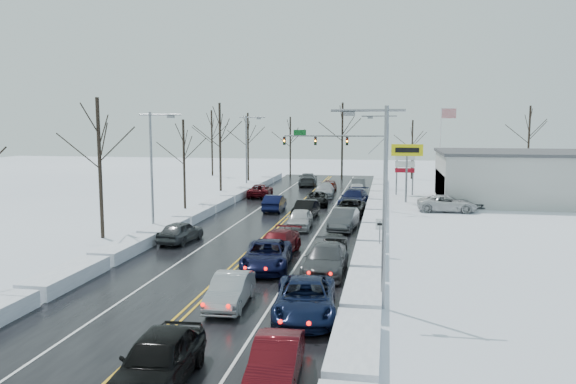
% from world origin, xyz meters
% --- Properties ---
extents(ground, '(160.00, 160.00, 0.00)m').
position_xyz_m(ground, '(0.00, 0.00, 0.00)').
color(ground, white).
rests_on(ground, ground).
extents(road_surface, '(14.00, 84.00, 0.01)m').
position_xyz_m(road_surface, '(0.00, 2.00, 0.01)').
color(road_surface, black).
rests_on(road_surface, ground).
extents(snow_bank_left, '(1.74, 72.00, 0.78)m').
position_xyz_m(snow_bank_left, '(-7.60, 2.00, 0.00)').
color(snow_bank_left, white).
rests_on(snow_bank_left, ground).
extents(snow_bank_right, '(1.74, 72.00, 0.78)m').
position_xyz_m(snow_bank_right, '(7.60, 2.00, 0.00)').
color(snow_bank_right, white).
rests_on(snow_bank_right, ground).
extents(traffic_signal_mast, '(13.28, 0.39, 8.00)m').
position_xyz_m(traffic_signal_mast, '(3.45, 27.99, 5.48)').
color(traffic_signal_mast, slate).
rests_on(traffic_signal_mast, ground).
extents(tires_plus_sign, '(3.20, 0.34, 6.00)m').
position_xyz_m(tires_plus_sign, '(10.50, 15.99, 4.99)').
color(tires_plus_sign, slate).
rests_on(tires_plus_sign, ground).
extents(used_vehicles_sign, '(2.20, 0.22, 4.65)m').
position_xyz_m(used_vehicles_sign, '(10.50, 22.00, 3.32)').
color(used_vehicles_sign, slate).
rests_on(used_vehicles_sign, ground).
extents(speed_limit_sign, '(0.55, 0.09, 2.35)m').
position_xyz_m(speed_limit_sign, '(8.20, -8.00, 1.63)').
color(speed_limit_sign, slate).
rests_on(speed_limit_sign, ground).
extents(flagpole, '(1.87, 1.20, 10.00)m').
position_xyz_m(flagpole, '(15.17, 30.00, 5.93)').
color(flagpole, silver).
rests_on(flagpole, ground).
extents(dealership_building, '(20.40, 12.40, 5.30)m').
position_xyz_m(dealership_building, '(23.98, 18.00, 2.66)').
color(dealership_building, '#B2B2AD').
rests_on(dealership_building, ground).
extents(streetlight_se, '(3.20, 0.25, 9.00)m').
position_xyz_m(streetlight_se, '(8.30, -18.00, 5.31)').
color(streetlight_se, slate).
rests_on(streetlight_se, ground).
extents(streetlight_ne, '(3.20, 0.25, 9.00)m').
position_xyz_m(streetlight_ne, '(8.30, 10.00, 5.31)').
color(streetlight_ne, slate).
rests_on(streetlight_ne, ground).
extents(streetlight_sw, '(3.20, 0.25, 9.00)m').
position_xyz_m(streetlight_sw, '(-8.30, -4.00, 5.31)').
color(streetlight_sw, slate).
rests_on(streetlight_sw, ground).
extents(streetlight_nw, '(3.20, 0.25, 9.00)m').
position_xyz_m(streetlight_nw, '(-8.30, 24.00, 5.31)').
color(streetlight_nw, slate).
rests_on(streetlight_nw, ground).
extents(tree_left_b, '(4.00, 4.00, 10.00)m').
position_xyz_m(tree_left_b, '(-11.50, -6.00, 6.99)').
color(tree_left_b, '#2D231C').
rests_on(tree_left_b, ground).
extents(tree_left_c, '(3.40, 3.40, 8.50)m').
position_xyz_m(tree_left_c, '(-10.50, 8.00, 5.94)').
color(tree_left_c, '#2D231C').
rests_on(tree_left_c, ground).
extents(tree_left_d, '(4.20, 4.20, 10.50)m').
position_xyz_m(tree_left_d, '(-11.20, 22.00, 7.33)').
color(tree_left_d, '#2D231C').
rests_on(tree_left_d, ground).
extents(tree_left_e, '(3.80, 3.80, 9.50)m').
position_xyz_m(tree_left_e, '(-10.80, 34.00, 6.64)').
color(tree_left_e, '#2D231C').
rests_on(tree_left_e, ground).
extents(tree_far_a, '(4.00, 4.00, 10.00)m').
position_xyz_m(tree_far_a, '(-18.00, 40.00, 6.99)').
color(tree_far_a, '#2D231C').
rests_on(tree_far_a, ground).
extents(tree_far_b, '(3.60, 3.60, 9.00)m').
position_xyz_m(tree_far_b, '(-6.00, 41.00, 6.29)').
color(tree_far_b, '#2D231C').
rests_on(tree_far_b, ground).
extents(tree_far_c, '(4.40, 4.40, 11.00)m').
position_xyz_m(tree_far_c, '(2.00, 39.00, 7.68)').
color(tree_far_c, '#2D231C').
rests_on(tree_far_c, ground).
extents(tree_far_d, '(3.40, 3.40, 8.50)m').
position_xyz_m(tree_far_d, '(12.00, 40.50, 5.94)').
color(tree_far_d, '#2D231C').
rests_on(tree_far_d, ground).
extents(tree_far_e, '(4.20, 4.20, 10.50)m').
position_xyz_m(tree_far_e, '(28.00, 41.00, 7.33)').
color(tree_far_e, '#2D231C').
rests_on(tree_far_e, ground).
extents(queued_car_1, '(1.74, 4.45, 1.45)m').
position_xyz_m(queued_car_1, '(1.68, -18.86, 0.00)').
color(queued_car_1, '#96999D').
rests_on(queued_car_1, ground).
extents(queued_car_2, '(3.13, 5.83, 1.56)m').
position_xyz_m(queued_car_2, '(1.93, -12.23, 0.00)').
color(queued_car_2, black).
rests_on(queued_car_2, ground).
extents(queued_car_3, '(2.73, 5.35, 1.49)m').
position_xyz_m(queued_car_3, '(1.86, -8.84, 0.00)').
color(queued_car_3, '#500A10').
rests_on(queued_car_3, ground).
extents(queued_car_4, '(1.93, 4.52, 1.52)m').
position_xyz_m(queued_car_4, '(1.93, -0.17, 0.00)').
color(queued_car_4, '#BBBBBD').
rests_on(queued_car_4, ground).
extents(queued_car_5, '(1.98, 4.76, 1.53)m').
position_xyz_m(queued_car_5, '(1.67, 4.75, 0.00)').
color(queued_car_5, black).
rests_on(queued_car_5, ground).
extents(queued_car_6, '(2.69, 4.99, 1.33)m').
position_xyz_m(queued_car_6, '(1.69, 12.45, 0.00)').
color(queued_car_6, black).
rests_on(queued_car_6, ground).
extents(queued_car_7, '(2.34, 5.29, 1.51)m').
position_xyz_m(queued_car_7, '(1.73, 18.56, 0.00)').
color(queued_car_7, '#9C9FA3').
rests_on(queued_car_7, ground).
extents(queued_car_8, '(1.68, 4.06, 1.38)m').
position_xyz_m(queued_car_8, '(1.73, 23.82, 0.00)').
color(queued_car_8, '#481109').
rests_on(queued_car_8, ground).
extents(queued_car_9, '(1.68, 4.29, 1.39)m').
position_xyz_m(queued_car_9, '(5.20, -25.81, 0.00)').
color(queued_car_9, '#48090F').
rests_on(queued_car_9, ground).
extents(queued_car_10, '(3.19, 5.87, 1.56)m').
position_xyz_m(queued_car_10, '(5.24, -19.65, 0.00)').
color(queued_car_10, black).
rests_on(queued_car_10, ground).
extents(queued_car_11, '(2.31, 5.52, 1.59)m').
position_xyz_m(queued_car_11, '(5.34, -12.66, 0.00)').
color(queued_car_11, '#3D3F42').
rests_on(queued_car_11, ground).
extents(queued_car_12, '(1.61, 3.99, 1.36)m').
position_xyz_m(queued_car_12, '(5.34, -8.46, 0.00)').
color(queued_car_12, black).
rests_on(queued_car_12, ground).
extents(queued_car_13, '(2.17, 5.12, 1.64)m').
position_xyz_m(queued_car_13, '(5.33, 0.04, 0.00)').
color(queued_car_13, '#383A3D').
rests_on(queued_car_13, ground).
extents(queued_car_14, '(2.80, 5.37, 1.44)m').
position_xyz_m(queued_car_14, '(5.38, 6.42, 0.00)').
color(queued_car_14, black).
rests_on(queued_car_14, ground).
extents(queued_car_15, '(3.07, 6.10, 1.70)m').
position_xyz_m(queued_car_15, '(5.38, 12.05, 0.00)').
color(queued_car_15, black).
rests_on(queued_car_15, ground).
extents(queued_car_16, '(2.09, 4.74, 1.59)m').
position_xyz_m(queued_car_16, '(5.33, 18.51, 0.00)').
color(queued_car_16, silver).
rests_on(queued_car_16, ground).
extents(queued_car_17, '(1.97, 4.70, 1.51)m').
position_xyz_m(queued_car_17, '(5.16, 24.36, 0.00)').
color(queued_car_17, '#414446').
rests_on(queued_car_17, ground).
extents(oncoming_car_0, '(1.75, 4.69, 1.53)m').
position_xyz_m(oncoming_car_0, '(-1.74, 8.10, 0.00)').
color(oncoming_car_0, black).
rests_on(oncoming_car_0, ground).
extents(oncoming_car_1, '(2.75, 5.31, 1.43)m').
position_xyz_m(oncoming_car_1, '(-5.24, 17.39, 0.00)').
color(oncoming_car_1, '#4A0910').
rests_on(oncoming_car_1, ground).
extents(oncoming_car_2, '(2.96, 5.98, 1.67)m').
position_xyz_m(oncoming_car_2, '(-1.60, 29.04, 0.00)').
color(oncoming_car_2, '#3D3F42').
rests_on(oncoming_car_2, ground).
extents(oncoming_car_3, '(2.31, 4.56, 1.49)m').
position_xyz_m(oncoming_car_3, '(-5.44, -6.42, 0.00)').
color(oncoming_car_3, '#3C3F41').
rests_on(oncoming_car_3, ground).
extents(parked_car_0, '(5.50, 2.60, 1.52)m').
position_xyz_m(parked_car_0, '(14.10, 10.57, 0.00)').
color(parked_car_0, silver).
rests_on(parked_car_0, ground).
extents(parked_car_1, '(2.45, 5.56, 1.59)m').
position_xyz_m(parked_car_1, '(17.06, 14.59, 0.00)').
color(parked_car_1, '#414346').
rests_on(parked_car_1, ground).
extents(parked_car_2, '(1.80, 4.00, 1.34)m').
position_xyz_m(parked_car_2, '(15.10, 21.83, 0.00)').
color(parked_car_2, black).
rests_on(parked_car_2, ground).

